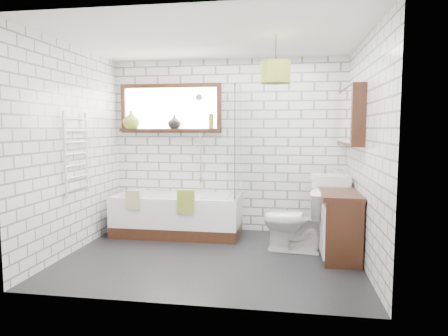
% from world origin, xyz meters
% --- Properties ---
extents(floor, '(3.40, 2.60, 0.01)m').
position_xyz_m(floor, '(0.00, 0.00, -0.01)').
color(floor, black).
rests_on(floor, ground).
extents(ceiling, '(3.40, 2.60, 0.01)m').
position_xyz_m(ceiling, '(0.00, 0.00, 2.50)').
color(ceiling, white).
rests_on(ceiling, ground).
extents(wall_back, '(3.40, 0.01, 2.50)m').
position_xyz_m(wall_back, '(0.00, 1.30, 1.25)').
color(wall_back, white).
rests_on(wall_back, ground).
extents(wall_front, '(3.40, 0.01, 2.50)m').
position_xyz_m(wall_front, '(0.00, -1.30, 1.25)').
color(wall_front, white).
rests_on(wall_front, ground).
extents(wall_left, '(0.01, 2.60, 2.50)m').
position_xyz_m(wall_left, '(-1.70, 0.00, 1.25)').
color(wall_left, white).
rests_on(wall_left, ground).
extents(wall_right, '(0.01, 2.60, 2.50)m').
position_xyz_m(wall_right, '(1.70, 0.00, 1.25)').
color(wall_right, white).
rests_on(wall_right, ground).
extents(window, '(1.52, 0.16, 0.68)m').
position_xyz_m(window, '(-0.85, 1.26, 1.80)').
color(window, black).
rests_on(window, wall_back).
extents(towel_radiator, '(0.06, 0.52, 1.00)m').
position_xyz_m(towel_radiator, '(-1.66, 0.00, 1.20)').
color(towel_radiator, white).
rests_on(towel_radiator, wall_left).
extents(mirror_cabinet, '(0.16, 1.20, 0.70)m').
position_xyz_m(mirror_cabinet, '(1.62, 0.60, 1.65)').
color(mirror_cabinet, black).
rests_on(mirror_cabinet, wall_right).
extents(shower_riser, '(0.02, 0.02, 1.30)m').
position_xyz_m(shower_riser, '(-0.40, 1.26, 1.35)').
color(shower_riser, silver).
rests_on(shower_riser, wall_back).
extents(bathtub, '(1.76, 0.78, 0.57)m').
position_xyz_m(bathtub, '(-0.66, 0.91, 0.29)').
color(bathtub, white).
rests_on(bathtub, floor).
extents(shower_screen, '(0.02, 0.72, 1.50)m').
position_xyz_m(shower_screen, '(0.21, 0.91, 1.32)').
color(shower_screen, white).
rests_on(shower_screen, bathtub).
extents(towel_green, '(0.23, 0.06, 0.31)m').
position_xyz_m(towel_green, '(-0.43, 0.52, 0.55)').
color(towel_green, olive).
rests_on(towel_green, bathtub).
extents(towel_beige, '(0.20, 0.05, 0.26)m').
position_xyz_m(towel_beige, '(-1.16, 0.52, 0.55)').
color(towel_beige, tan).
rests_on(towel_beige, bathtub).
extents(vanity, '(0.43, 1.34, 0.77)m').
position_xyz_m(vanity, '(1.48, 0.46, 0.38)').
color(vanity, black).
rests_on(vanity, floor).
extents(basin, '(0.47, 0.41, 0.14)m').
position_xyz_m(basin, '(1.42, 0.79, 0.84)').
color(basin, white).
rests_on(basin, vanity).
extents(tap, '(0.03, 0.03, 0.15)m').
position_xyz_m(tap, '(1.58, 0.79, 0.89)').
color(tap, silver).
rests_on(tap, vanity).
extents(toilet, '(0.52, 0.80, 0.77)m').
position_xyz_m(toilet, '(0.97, 0.39, 0.39)').
color(toilet, white).
rests_on(toilet, floor).
extents(vase_olive, '(0.34, 0.34, 0.27)m').
position_xyz_m(vase_olive, '(-1.45, 1.23, 1.62)').
color(vase_olive, olive).
rests_on(vase_olive, window).
extents(vase_dark, '(0.23, 0.23, 0.21)m').
position_xyz_m(vase_dark, '(-0.78, 1.23, 1.58)').
color(vase_dark, black).
rests_on(vase_dark, window).
extents(bottle, '(0.07, 0.07, 0.21)m').
position_xyz_m(bottle, '(-0.23, 1.23, 1.59)').
color(bottle, olive).
rests_on(bottle, window).
extents(pendant, '(0.31, 0.31, 0.23)m').
position_xyz_m(pendant, '(0.73, -0.14, 2.10)').
color(pendant, olive).
rests_on(pendant, ceiling).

